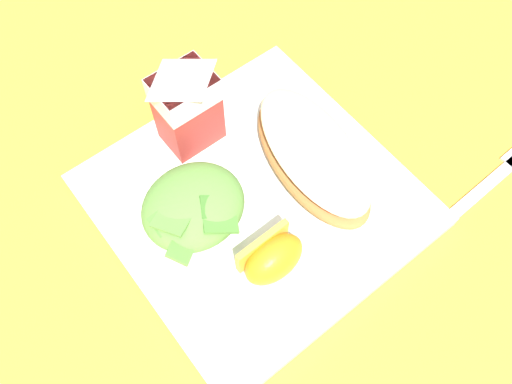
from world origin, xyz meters
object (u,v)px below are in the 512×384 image
green_salad_pile (193,207)px  milk_carton (186,101)px  metal_fork (484,188)px  orange_wedge_front (273,258)px  white_plate (256,200)px  cheesy_pizza_bread (313,156)px

green_salad_pile → milk_carton: milk_carton is taller
milk_carton → green_salad_pile: bearing=-123.3°
green_salad_pile → metal_fork: size_ratio=0.53×
milk_carton → orange_wedge_front: 0.17m
white_plate → metal_fork: bearing=-33.9°
orange_wedge_front → milk_carton: bearing=81.5°
cheesy_pizza_bread → orange_wedge_front: (-0.10, -0.06, 0.00)m
cheesy_pizza_bread → green_salad_pile: 0.13m
green_salad_pile → orange_wedge_front: green_salad_pile is taller
white_plate → green_salad_pile: 0.07m
white_plate → green_salad_pile: (-0.06, 0.02, 0.03)m
white_plate → metal_fork: (0.19, -0.13, -0.01)m
cheesy_pizza_bread → orange_wedge_front: bearing=-149.3°
white_plate → green_salad_pile: bearing=161.3°
orange_wedge_front → metal_fork: 0.24m
metal_fork → green_salad_pile: bearing=149.2°
white_plate → cheesy_pizza_bread: (0.07, -0.01, 0.03)m
green_salad_pile → cheesy_pizza_bread: bearing=-12.1°
cheesy_pizza_bread → green_salad_pile: bearing=167.9°
white_plate → cheesy_pizza_bread: cheesy_pizza_bread is taller
cheesy_pizza_bread → green_salad_pile: (-0.12, 0.03, 0.00)m
white_plate → milk_carton: size_ratio=2.55×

